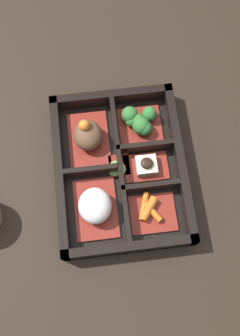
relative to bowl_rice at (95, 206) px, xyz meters
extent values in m
plane|color=black|center=(0.06, -0.05, -0.03)|extent=(3.00, 3.00, 0.00)
cube|color=black|center=(0.06, -0.05, -0.03)|extent=(0.28, 0.22, 0.01)
cube|color=black|center=(0.06, -0.15, -0.01)|extent=(0.28, 0.01, 0.04)
cube|color=black|center=(0.06, 0.05, -0.01)|extent=(0.28, 0.01, 0.04)
cube|color=black|center=(-0.07, -0.05, -0.01)|extent=(0.01, 0.22, 0.04)
cube|color=black|center=(0.20, -0.05, -0.01)|extent=(0.01, 0.22, 0.04)
cube|color=black|center=(0.06, -0.05, -0.01)|extent=(0.25, 0.01, 0.04)
cube|color=black|center=(0.02, -0.09, -0.01)|extent=(0.01, 0.10, 0.04)
cube|color=black|center=(0.09, -0.09, -0.01)|extent=(0.01, 0.10, 0.04)
cube|color=black|center=(0.06, 0.00, -0.01)|extent=(0.01, 0.09, 0.04)
cube|color=maroon|center=(0.00, 0.00, -0.02)|extent=(0.11, 0.07, 0.01)
ellipsoid|color=silver|center=(0.00, 0.00, 0.00)|extent=(0.06, 0.05, 0.04)
cube|color=maroon|center=(0.13, 0.00, -0.02)|extent=(0.11, 0.07, 0.01)
ellipsoid|color=brown|center=(0.13, 0.00, 0.00)|extent=(0.06, 0.05, 0.04)
sphere|color=orange|center=(0.13, 0.00, 0.03)|extent=(0.02, 0.02, 0.02)
cube|color=maroon|center=(-0.02, -0.09, -0.02)|extent=(0.07, 0.08, 0.01)
cylinder|color=#D1661E|center=(-0.01, -0.08, -0.01)|extent=(0.05, 0.02, 0.01)
cylinder|color=#D1661E|center=(-0.02, -0.09, -0.01)|extent=(0.04, 0.03, 0.01)
cylinder|color=#D1661E|center=(-0.01, -0.09, -0.01)|extent=(0.04, 0.04, 0.01)
cube|color=maroon|center=(0.06, -0.09, -0.02)|extent=(0.05, 0.08, 0.01)
cube|color=beige|center=(0.06, -0.09, -0.01)|extent=(0.03, 0.04, 0.02)
ellipsoid|color=black|center=(0.06, -0.09, 0.00)|extent=(0.02, 0.02, 0.01)
cube|color=maroon|center=(0.14, -0.09, -0.02)|extent=(0.07, 0.08, 0.01)
sphere|color=#2D6B2D|center=(0.16, -0.08, 0.00)|extent=(0.03, 0.03, 0.03)
sphere|color=#2D6B2D|center=(0.13, -0.09, 0.00)|extent=(0.03, 0.03, 0.03)
sphere|color=#2D6B2D|center=(0.13, -0.10, 0.00)|extent=(0.03, 0.03, 0.03)
sphere|color=#2D6B2D|center=(0.14, -0.09, 0.00)|extent=(0.03, 0.03, 0.03)
sphere|color=#2D6B2D|center=(0.15, -0.08, -0.01)|extent=(0.02, 0.02, 0.02)
sphere|color=#2D6B2D|center=(0.16, -0.11, 0.00)|extent=(0.03, 0.03, 0.03)
cube|color=maroon|center=(0.07, -0.05, -0.02)|extent=(0.04, 0.04, 0.01)
cylinder|color=#75A84C|center=(0.06, -0.05, -0.01)|extent=(0.02, 0.02, 0.01)
cylinder|color=#75A84C|center=(0.07, -0.04, -0.01)|extent=(0.02, 0.02, 0.00)
cylinder|color=#75A84C|center=(0.07, -0.04, -0.01)|extent=(0.02, 0.02, 0.01)
cylinder|color=#75A84C|center=(0.07, -0.04, -0.01)|extent=(0.02, 0.02, 0.00)
camera|label=1|loc=(-0.14, -0.02, 0.63)|focal=42.00mm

